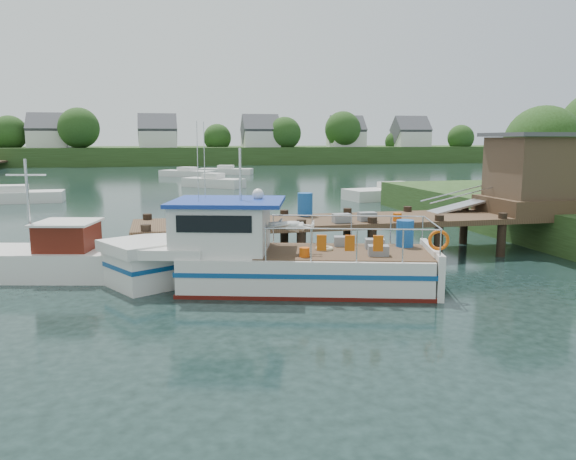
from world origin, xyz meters
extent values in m
plane|color=black|center=(0.00, 0.00, 0.00)|extent=(160.00, 160.00, 0.00)
cylinder|color=#332114|center=(14.00, 6.00, 1.52)|extent=(0.50, 0.50, 3.05)
sphere|color=#244719|center=(14.00, 6.00, 3.96)|extent=(3.90, 3.90, 3.90)
cube|color=#2D491E|center=(0.00, 84.00, 1.40)|extent=(140.00, 24.00, 3.00)
cylinder|color=#332114|center=(-28.00, 79.00, 2.10)|extent=(0.60, 0.60, 4.20)
sphere|color=#244719|center=(-28.00, 79.00, 5.21)|extent=(5.54, 5.54, 5.54)
cylinder|color=#332114|center=(-17.00, 75.00, 2.40)|extent=(0.60, 0.60, 4.80)
sphere|color=#244719|center=(-17.00, 75.00, 5.95)|extent=(6.34, 6.34, 6.34)
cylinder|color=#332114|center=(-6.00, 77.00, 1.50)|extent=(0.60, 0.60, 3.00)
sphere|color=#244719|center=(-6.00, 77.00, 3.72)|extent=(3.96, 3.96, 3.96)
cylinder|color=#332114|center=(5.00, 79.00, 1.80)|extent=(0.60, 0.60, 3.60)
sphere|color=#244719|center=(5.00, 79.00, 4.46)|extent=(4.75, 4.75, 4.75)
cylinder|color=#332114|center=(16.00, 75.00, 2.10)|extent=(0.60, 0.60, 4.20)
sphere|color=#244719|center=(16.00, 75.00, 5.21)|extent=(5.54, 5.54, 5.54)
cylinder|color=#332114|center=(27.00, 77.00, 2.40)|extent=(0.60, 0.60, 4.80)
sphere|color=#244719|center=(27.00, 77.00, 5.95)|extent=(6.34, 6.34, 6.34)
cylinder|color=#332114|center=(38.00, 79.00, 1.50)|extent=(0.60, 0.60, 3.00)
sphere|color=#244719|center=(38.00, 79.00, 3.72)|extent=(3.96, 3.96, 3.96)
cylinder|color=#332114|center=(49.00, 75.00, 1.80)|extent=(0.60, 0.60, 3.60)
sphere|color=#244719|center=(49.00, 75.00, 4.46)|extent=(4.75, 4.75, 4.75)
cube|color=silver|center=(-22.00, 78.00, 4.00)|extent=(6.00, 5.00, 3.00)
cube|color=#47474C|center=(-22.00, 78.00, 5.90)|extent=(6.20, 5.09, 5.09)
cube|color=silver|center=(-5.00, 77.00, 4.00)|extent=(6.00, 5.00, 3.00)
cube|color=#47474C|center=(-5.00, 77.00, 5.90)|extent=(6.20, 5.09, 5.09)
cube|color=silver|center=(12.00, 76.00, 4.00)|extent=(6.00, 5.00, 3.00)
cube|color=#47474C|center=(12.00, 76.00, 5.90)|extent=(6.20, 5.09, 5.09)
cube|color=silver|center=(28.00, 78.00, 4.00)|extent=(6.00, 5.00, 3.00)
cube|color=#47474C|center=(28.00, 78.00, 5.90)|extent=(6.20, 5.09, 5.09)
cube|color=silver|center=(40.00, 77.00, 4.00)|extent=(6.00, 5.00, 3.00)
cube|color=#47474C|center=(40.00, 77.00, 5.90)|extent=(6.20, 5.09, 5.09)
cube|color=#4A3523|center=(2.00, 0.00, 1.30)|extent=(16.00, 3.00, 0.20)
cylinder|color=black|center=(-5.50, -1.30, 0.65)|extent=(0.32, 0.32, 1.90)
cylinder|color=black|center=(-5.50, 1.30, 0.65)|extent=(0.32, 0.32, 1.90)
cylinder|color=black|center=(-3.00, -1.30, 0.65)|extent=(0.32, 0.32, 1.90)
cylinder|color=black|center=(-3.00, 1.30, 0.65)|extent=(0.32, 0.32, 1.90)
cylinder|color=black|center=(-0.50, -1.30, 0.65)|extent=(0.32, 0.32, 1.90)
cylinder|color=black|center=(-0.50, 1.30, 0.65)|extent=(0.32, 0.32, 1.90)
cylinder|color=black|center=(2.00, -1.30, 0.65)|extent=(0.32, 0.32, 1.90)
cylinder|color=black|center=(2.00, 1.30, 0.65)|extent=(0.32, 0.32, 1.90)
cylinder|color=black|center=(4.50, -1.30, 0.65)|extent=(0.32, 0.32, 1.90)
cylinder|color=black|center=(4.50, 1.30, 0.65)|extent=(0.32, 0.32, 1.90)
cylinder|color=black|center=(7.00, -1.30, 0.65)|extent=(0.32, 0.32, 1.90)
cylinder|color=black|center=(7.00, 1.30, 0.65)|extent=(0.32, 0.32, 1.90)
cylinder|color=black|center=(9.50, -1.30, 0.65)|extent=(0.32, 0.32, 1.90)
cylinder|color=black|center=(9.50, 1.30, 0.65)|extent=(0.32, 0.32, 1.90)
cube|color=#4A3523|center=(9.00, 0.00, 1.70)|extent=(3.20, 3.00, 0.60)
cube|color=#4C392A|center=(9.00, 0.00, 3.10)|extent=(2.60, 2.60, 2.40)
cube|color=#47474C|center=(9.00, 0.00, 4.40)|extent=(3.00, 3.00, 0.15)
cube|color=#A5A8AD|center=(6.70, 0.90, 1.65)|extent=(3.34, 0.90, 0.79)
cylinder|color=silver|center=(6.70, 0.50, 2.15)|extent=(3.34, 0.05, 0.76)
cylinder|color=silver|center=(6.70, 1.30, 2.15)|extent=(3.34, 0.05, 0.76)
cube|color=slate|center=(1.00, -1.00, 1.56)|extent=(0.60, 0.40, 0.30)
cube|color=slate|center=(2.00, -0.80, 1.56)|extent=(0.60, 0.40, 0.30)
cylinder|color=#D3540C|center=(3.00, -1.10, 1.55)|extent=(0.30, 0.30, 0.28)
cylinder|color=#164E9D|center=(0.20, 0.90, 1.84)|extent=(0.56, 0.56, 0.85)
cube|color=silver|center=(-1.06, -3.92, 0.53)|extent=(7.37, 4.54, 1.05)
cube|color=silver|center=(-5.46, -2.65, 0.53)|extent=(2.65, 2.65, 1.05)
cube|color=silver|center=(-5.46, -2.65, 1.19)|extent=(2.92, 2.87, 0.32)
cube|color=silver|center=(-4.58, -2.91, 1.16)|extent=(2.48, 3.02, 0.27)
cube|color=navy|center=(-1.06, -3.92, 0.66)|extent=(7.46, 4.60, 0.13)
cube|color=navy|center=(-5.46, -2.65, 0.66)|extent=(2.69, 2.69, 0.13)
cube|color=#50100B|center=(-1.06, -3.92, 0.05)|extent=(7.46, 4.58, 0.13)
cube|color=#4A3523|center=(0.00, -4.22, 1.06)|extent=(5.44, 3.74, 0.04)
cube|color=silver|center=(2.38, -4.90, 0.62)|extent=(0.94, 2.69, 1.24)
cube|color=silver|center=(-3.35, -3.26, 1.74)|extent=(3.12, 3.00, 1.37)
cube|color=black|center=(-3.68, -4.41, 2.02)|extent=(1.95, 0.59, 0.46)
cube|color=black|center=(-3.01, -2.11, 2.02)|extent=(1.95, 0.59, 0.46)
cube|color=black|center=(-4.59, -2.90, 2.02)|extent=(0.49, 1.60, 0.46)
cube|color=navy|center=(-3.17, -3.31, 2.47)|extent=(3.73, 3.41, 0.11)
cylinder|color=silver|center=(-2.82, -3.41, 3.25)|extent=(0.09, 0.09, 1.47)
cylinder|color=silver|center=(-4.00, -3.55, 3.62)|extent=(0.03, 0.03, 2.20)
cylinder|color=silver|center=(-3.75, -2.67, 3.62)|extent=(0.03, 0.03, 2.20)
sphere|color=silver|center=(-2.28, -3.19, 2.66)|extent=(0.41, 0.41, 0.33)
cylinder|color=silver|center=(-0.22, -5.48, 1.92)|extent=(4.42, 1.30, 0.04)
cylinder|color=silver|center=(0.48, -3.04, 1.92)|extent=(4.42, 1.30, 0.04)
cylinder|color=silver|center=(2.36, -4.90, 1.92)|extent=(0.73, 2.43, 0.04)
cylinder|color=silver|center=(-2.37, -4.86, 1.49)|extent=(0.05, 0.05, 0.87)
cylinder|color=silver|center=(-1.68, -2.42, 1.49)|extent=(0.05, 0.05, 0.87)
cylinder|color=silver|center=(-1.23, -5.18, 1.49)|extent=(0.05, 0.05, 0.87)
cylinder|color=silver|center=(-0.53, -2.75, 1.49)|extent=(0.05, 0.05, 0.87)
cylinder|color=silver|center=(-0.08, -5.51, 1.49)|extent=(0.05, 0.05, 0.87)
cylinder|color=silver|center=(0.61, -3.08, 1.49)|extent=(0.05, 0.05, 0.87)
cylinder|color=silver|center=(1.06, -5.84, 1.49)|extent=(0.05, 0.05, 0.87)
cylinder|color=silver|center=(1.76, -3.41, 1.49)|extent=(0.05, 0.05, 0.87)
cylinder|color=silver|center=(1.99, -6.11, 1.49)|extent=(0.05, 0.05, 0.87)
cylinder|color=silver|center=(2.69, -3.68, 1.49)|extent=(0.05, 0.05, 0.87)
cube|color=slate|center=(0.73, -5.00, 1.22)|extent=(0.63, 0.50, 0.29)
cube|color=slate|center=(1.01, -4.03, 1.22)|extent=(0.63, 0.50, 0.29)
cube|color=slate|center=(0.23, -3.43, 1.22)|extent=(0.58, 0.47, 0.29)
cylinder|color=#164E9D|center=(1.99, -3.94, 1.47)|extent=(0.64, 0.64, 0.81)
cylinder|color=#D3540C|center=(-1.28, -4.71, 1.20)|extent=(0.34, 0.34, 0.27)
torus|color=#BFB28C|center=(-0.48, -3.89, 1.12)|extent=(0.64, 0.64, 0.11)
torus|color=#D3540C|center=(2.20, -5.61, 1.56)|extent=(0.57, 0.24, 0.57)
cube|color=#D3540C|center=(-0.97, -5.28, 1.56)|extent=(0.27, 0.16, 0.41)
cube|color=#D3540C|center=(-0.26, -5.48, 1.56)|extent=(0.27, 0.16, 0.41)
cube|color=#D3540C|center=(0.44, -5.68, 1.56)|extent=(0.27, 0.16, 0.41)
imported|color=silver|center=(-1.66, -4.03, 1.86)|extent=(0.53, 0.67, 1.61)
cube|color=silver|center=(-8.28, -0.93, 0.44)|extent=(6.04, 3.38, 0.88)
cube|color=#53170D|center=(-7.85, -1.03, 1.27)|extent=(1.91, 1.91, 0.83)
cube|color=silver|center=(-7.85, -1.03, 1.71)|extent=(2.12, 2.12, 0.07)
cylinder|color=silver|center=(-8.96, -0.77, 2.28)|extent=(0.11, 0.11, 2.72)
cylinder|color=silver|center=(-8.96, -0.77, 3.16)|extent=(1.21, 0.34, 0.05)
cube|color=silver|center=(2.95, 49.62, 0.35)|extent=(6.80, 4.17, 0.69)
cube|color=silver|center=(2.95, 49.62, 0.87)|extent=(2.21, 2.05, 0.45)
cube|color=silver|center=(-14.68, 21.78, 0.37)|extent=(6.49, 2.48, 0.75)
cube|color=silver|center=(-14.68, 21.78, 0.94)|extent=(1.86, 1.62, 0.48)
cube|color=silver|center=(-0.35, 30.97, 0.40)|extent=(5.56, 5.21, 0.80)
cube|color=silver|center=(-0.35, 30.97, 1.00)|extent=(2.10, 2.08, 0.51)
cube|color=silver|center=(11.49, 18.21, 0.38)|extent=(7.93, 3.91, 0.76)
cube|color=silver|center=(11.49, 18.21, 0.95)|extent=(2.42, 2.18, 0.49)
cube|color=silver|center=(-1.86, 46.19, 0.35)|extent=(6.46, 5.60, 0.69)
cube|color=silver|center=(-1.86, 46.19, 0.87)|extent=(2.37, 2.31, 0.45)
camera|label=1|loc=(-5.04, -19.09, 4.23)|focal=35.00mm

